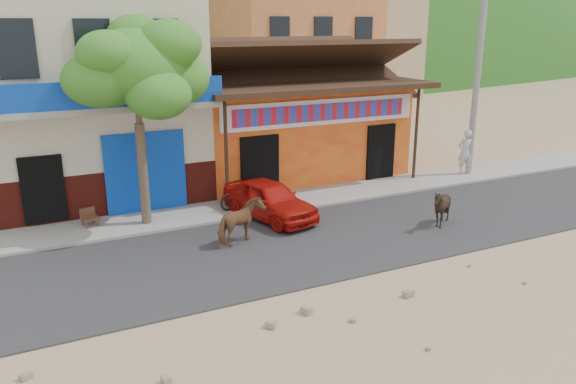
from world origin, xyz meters
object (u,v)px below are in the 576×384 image
(utility_pole, at_px, (478,71))
(cafe_chair_left, at_px, (89,210))
(tree, at_px, (139,124))
(cow_tan, at_px, (241,222))
(red_car, at_px, (270,199))
(scooter, at_px, (241,195))
(cow_dark, at_px, (441,207))
(pedestrian, at_px, (465,152))

(utility_pole, height_order, cafe_chair_left, utility_pole)
(tree, xyz_separation_m, cow_tan, (2.03, -2.59, -2.47))
(red_car, bearing_deg, tree, 149.32)
(cafe_chair_left, bearing_deg, tree, -29.07)
(utility_pole, relative_size, red_car, 2.28)
(utility_pole, distance_m, red_car, 9.91)
(scooter, bearing_deg, cafe_chair_left, 72.29)
(cow_dark, xyz_separation_m, scooter, (-4.82, 4.00, -0.08))
(tree, height_order, cafe_chair_left, tree)
(cow_tan, bearing_deg, scooter, -48.59)
(cow_tan, distance_m, pedestrian, 10.95)
(cow_dark, height_order, cafe_chair_left, cow_dark)
(tree, bearing_deg, red_car, -15.60)
(scooter, distance_m, cafe_chair_left, 4.67)
(tree, bearing_deg, cow_tan, -51.86)
(cow_dark, relative_size, scooter, 0.72)
(cafe_chair_left, bearing_deg, utility_pole, -13.60)
(utility_pole, relative_size, cow_tan, 5.53)
(tree, bearing_deg, scooter, 2.14)
(tree, distance_m, cow_dark, 9.17)
(tree, height_order, red_car, tree)
(utility_pole, bearing_deg, tree, -179.10)
(cow_tan, bearing_deg, cafe_chair_left, 22.65)
(tree, distance_m, cow_tan, 4.11)
(cow_tan, xyz_separation_m, cafe_chair_left, (-3.59, 3.05, -0.05))
(red_car, relative_size, cafe_chair_left, 3.68)
(tree, relative_size, scooter, 3.70)
(tree, bearing_deg, utility_pole, 0.90)
(pedestrian, distance_m, cafe_chair_left, 14.16)
(utility_pole, xyz_separation_m, scooter, (-9.70, -0.08, -3.57))
(red_car, bearing_deg, utility_pole, -7.63)
(cow_dark, relative_size, red_car, 0.33)
(red_car, xyz_separation_m, scooter, (-0.50, 1.12, -0.09))
(utility_pole, bearing_deg, cafe_chair_left, 178.96)
(utility_pole, relative_size, cafe_chair_left, 8.37)
(tree, distance_m, red_car, 4.49)
(tree, xyz_separation_m, scooter, (3.10, 0.12, -2.57))
(scooter, height_order, pedestrian, pedestrian)
(cow_dark, bearing_deg, utility_pole, 138.05)
(red_car, distance_m, pedestrian, 9.09)
(red_car, xyz_separation_m, pedestrian, (9.00, 1.25, 0.36))
(cafe_chair_left, bearing_deg, cow_tan, -52.91)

